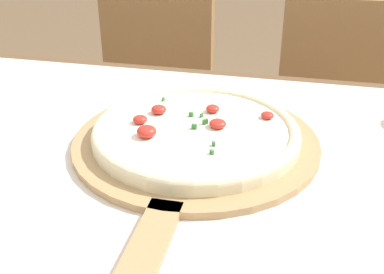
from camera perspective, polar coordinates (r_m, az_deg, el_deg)
The scene contains 6 objects.
dining_table at distance 0.78m, azimuth -4.23°, elevation -12.48°, with size 1.24×0.98×0.78m.
towel_cloth at distance 0.71m, azimuth -4.56°, elevation -5.48°, with size 1.16×0.90×0.00m.
pizza_peel at distance 0.79m, azimuth 0.15°, elevation -1.23°, with size 0.41×0.62×0.01m.
pizza at distance 0.80m, azimuth 0.45°, elevation 0.68°, with size 0.34×0.34×0.04m.
chair_left at distance 1.60m, azimuth -5.15°, elevation 3.24°, with size 0.43×0.43×0.87m.
chair_right at distance 1.54m, azimuth 16.95°, elevation 1.02°, with size 0.43×0.43×0.87m.
Camera 1 is at (0.19, -0.56, 1.17)m, focal length 45.00 mm.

